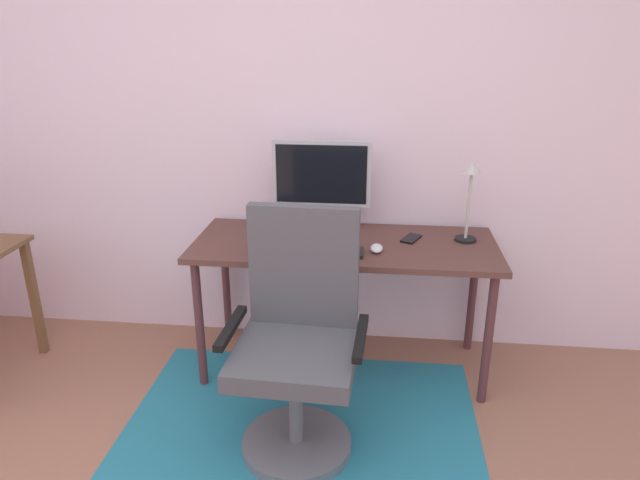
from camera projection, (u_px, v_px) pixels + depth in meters
The scene contains 10 objects.
wall_back at pixel (307, 118), 3.07m from camera, with size 6.00×0.10×2.60m, color white.
area_rug at pixel (300, 433), 2.59m from camera, with size 1.64×1.31×0.01m, color teal.
desk at pixel (344, 255), 2.91m from camera, with size 1.55×0.63×0.73m.
monitor at pixel (322, 178), 2.96m from camera, with size 0.52×0.18×0.49m.
keyboard at pixel (319, 251), 2.74m from camera, with size 0.43×0.13×0.02m, color black.
computer_mouse at pixel (377, 248), 2.76m from camera, with size 0.06×0.10×0.03m, color white.
coffee_cup at pixel (259, 247), 2.70m from camera, with size 0.08×0.08×0.09m, color navy.
cell_phone at pixel (411, 239), 2.92m from camera, with size 0.07×0.14×0.01m, color black.
desk_lamp at pixel (470, 190), 2.81m from camera, with size 0.11×0.11×0.42m.
office_chair at pixel (298, 350), 2.41m from camera, with size 0.60×0.52×1.06m.
Camera 1 is at (0.40, -0.88, 1.74)m, focal length 31.61 mm.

